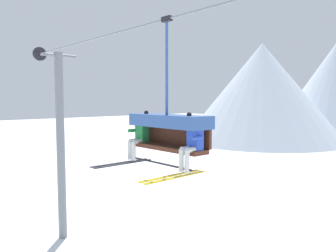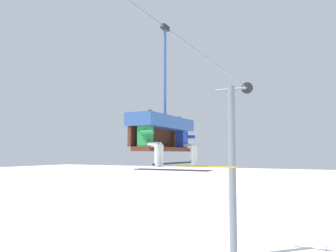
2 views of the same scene
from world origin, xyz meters
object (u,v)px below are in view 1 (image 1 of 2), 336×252
object	(u,v)px
lift_tower_near	(60,142)
skier_green	(138,135)
skier_blue	(191,142)
chairlift_chair	(169,126)

from	to	relation	value
lift_tower_near	skier_green	distance (m)	7.09
skier_blue	skier_green	bearing A→B (deg)	180.00
skier_green	chairlift_chair	bearing A→B (deg)	12.58
chairlift_chair	skier_blue	xyz separation A→B (m)	(0.96, -0.21, -0.29)
lift_tower_near	skier_blue	xyz separation A→B (m)	(8.88, -0.92, 0.92)
skier_green	skier_blue	size ratio (longest dim) A/B	1.00
skier_blue	chairlift_chair	bearing A→B (deg)	167.42
chairlift_chair	skier_blue	distance (m)	1.02
lift_tower_near	skier_blue	world-z (taller)	lift_tower_near
lift_tower_near	skier_blue	size ratio (longest dim) A/B	4.93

